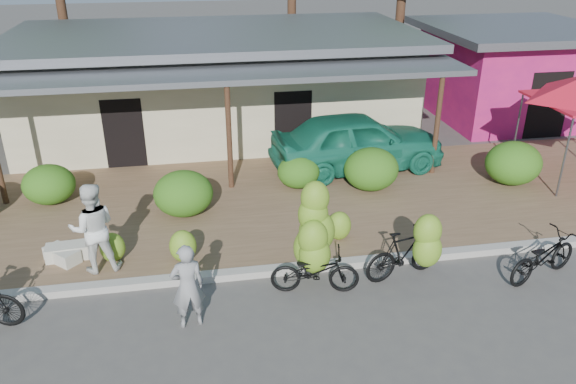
# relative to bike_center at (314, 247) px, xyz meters

# --- Properties ---
(ground) EXTENTS (100.00, 100.00, 0.00)m
(ground) POSITION_rel_bike_center_xyz_m (-1.23, -1.57, -0.80)
(ground) COLOR #4E4C49
(ground) RESTS_ON ground
(sidewalk) EXTENTS (60.00, 6.00, 0.12)m
(sidewalk) POSITION_rel_bike_center_xyz_m (-1.23, 3.43, -0.74)
(sidewalk) COLOR #846347
(sidewalk) RESTS_ON ground
(curb) EXTENTS (60.00, 0.25, 0.15)m
(curb) POSITION_rel_bike_center_xyz_m (-1.23, 0.43, -0.73)
(curb) COLOR #A8A399
(curb) RESTS_ON ground
(shop_main) EXTENTS (13.00, 8.50, 3.35)m
(shop_main) POSITION_rel_bike_center_xyz_m (-1.23, 9.36, 0.92)
(shop_main) COLOR beige
(shop_main) RESTS_ON ground
(shop_pink) EXTENTS (6.00, 6.00, 3.25)m
(shop_pink) POSITION_rel_bike_center_xyz_m (9.27, 9.42, 0.87)
(shop_pink) COLOR #D2206B
(shop_pink) RESTS_ON ground
(hedge_1) EXTENTS (1.26, 1.14, 0.99)m
(hedge_1) POSITION_rel_bike_center_xyz_m (-5.71, 4.36, -0.19)
(hedge_1) COLOR #2B6016
(hedge_1) RESTS_ON sidewalk
(hedge_2) EXTENTS (1.40, 1.26, 1.09)m
(hedge_2) POSITION_rel_bike_center_xyz_m (-2.45, 3.15, -0.14)
(hedge_2) COLOR #2B6016
(hedge_2) RESTS_ON sidewalk
(hedge_3) EXTENTS (1.11, 1.00, 0.87)m
(hedge_3) POSITION_rel_bike_center_xyz_m (0.51, 4.22, -0.25)
(hedge_3) COLOR #2B6016
(hedge_3) RESTS_ON sidewalk
(hedge_4) EXTENTS (1.43, 1.28, 1.11)m
(hedge_4) POSITION_rel_bike_center_xyz_m (2.33, 3.78, -0.13)
(hedge_4) COLOR #2B6016
(hedge_4) RESTS_ON sidewalk
(hedge_5) EXTENTS (1.48, 1.33, 1.15)m
(hedge_5) POSITION_rel_bike_center_xyz_m (6.14, 3.47, -0.11)
(hedge_5) COLOR #2B6016
(hedge_5) RESTS_ON sidewalk
(bike_center) EXTENTS (1.76, 1.29, 2.06)m
(bike_center) POSITION_rel_bike_center_xyz_m (0.00, 0.00, 0.00)
(bike_center) COLOR black
(bike_center) RESTS_ON ground
(bike_right) EXTENTS (1.80, 1.32, 1.66)m
(bike_right) POSITION_rel_bike_center_xyz_m (1.84, -0.25, -0.12)
(bike_right) COLOR black
(bike_right) RESTS_ON ground
(bike_far_right) EXTENTS (1.92, 1.23, 0.95)m
(bike_far_right) POSITION_rel_bike_center_xyz_m (4.47, -0.60, -0.33)
(bike_far_right) COLOR black
(bike_far_right) RESTS_ON ground
(loose_banana_a) EXTENTS (0.51, 0.43, 0.64)m
(loose_banana_a) POSITION_rel_bike_center_xyz_m (-3.90, 1.29, -0.36)
(loose_banana_a) COLOR #84A629
(loose_banana_a) RESTS_ON sidewalk
(loose_banana_b) EXTENTS (0.55, 0.47, 0.69)m
(loose_banana_b) POSITION_rel_bike_center_xyz_m (-2.49, 1.05, -0.34)
(loose_banana_b) COLOR #84A629
(loose_banana_b) RESTS_ON sidewalk
(loose_banana_c) EXTENTS (0.53, 0.45, 0.66)m
(loose_banana_c) POSITION_rel_bike_center_xyz_m (0.86, 1.37, -0.35)
(loose_banana_c) COLOR #84A629
(loose_banana_c) RESTS_ON sidewalk
(sack_near) EXTENTS (0.88, 0.46, 0.30)m
(sack_near) POSITION_rel_bike_center_xyz_m (-4.85, 1.58, -0.53)
(sack_near) COLOR beige
(sack_near) RESTS_ON sidewalk
(sack_far) EXTENTS (0.81, 0.79, 0.28)m
(sack_far) POSITION_rel_bike_center_xyz_m (-4.94, 1.47, -0.54)
(sack_far) COLOR beige
(sack_far) RESTS_ON sidewalk
(vendor) EXTENTS (0.64, 0.48, 1.60)m
(vendor) POSITION_rel_bike_center_xyz_m (-2.40, -0.89, -0.00)
(vendor) COLOR gray
(vendor) RESTS_ON ground
(bystander) EXTENTS (0.98, 0.81, 1.85)m
(bystander) POSITION_rel_bike_center_xyz_m (-4.16, 1.03, 0.24)
(bystander) COLOR white
(bystander) RESTS_ON sidewalk
(teal_van) EXTENTS (4.98, 2.40, 1.64)m
(teal_van) POSITION_rel_bike_center_xyz_m (2.35, 5.16, 0.14)
(teal_van) COLOR #197358
(teal_van) RESTS_ON sidewalk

